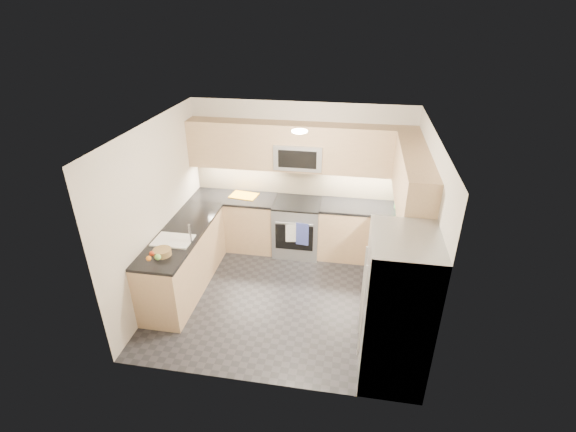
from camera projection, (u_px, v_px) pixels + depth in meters
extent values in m
cube|color=black|center=(284.00, 296.00, 6.15)|extent=(3.60, 3.20, 0.00)
cube|color=beige|center=(283.00, 130.00, 5.00)|extent=(3.60, 3.20, 0.02)
cube|color=beige|center=(300.00, 177.00, 6.98)|extent=(3.60, 0.02, 2.50)
cube|color=beige|center=(255.00, 295.00, 4.18)|extent=(3.60, 0.02, 2.50)
cube|color=beige|center=(158.00, 211.00, 5.85)|extent=(0.02, 3.20, 2.50)
cube|color=beige|center=(422.00, 232.00, 5.31)|extent=(0.02, 3.20, 2.50)
cube|color=tan|center=(235.00, 222.00, 7.25)|extent=(1.42, 0.60, 0.90)
cube|color=tan|center=(362.00, 233.00, 6.92)|extent=(1.42, 0.60, 0.90)
cube|color=tan|center=(391.00, 275.00, 5.85)|extent=(0.60, 1.70, 0.90)
cube|color=tan|center=(184.00, 261.00, 6.17)|extent=(0.60, 2.00, 0.90)
cube|color=black|center=(234.00, 198.00, 7.03)|extent=(1.42, 0.63, 0.04)
cube|color=black|center=(365.00, 207.00, 6.71)|extent=(1.42, 0.63, 0.04)
cube|color=black|center=(395.00, 246.00, 5.64)|extent=(0.63, 1.70, 0.04)
cube|color=black|center=(181.00, 233.00, 5.95)|extent=(0.63, 2.00, 0.04)
cube|color=tan|center=(299.00, 147.00, 6.56)|extent=(3.60, 0.35, 0.75)
cube|color=tan|center=(412.00, 182.00, 5.31)|extent=(0.35, 1.95, 0.75)
cube|color=#BFAC8A|center=(300.00, 180.00, 7.00)|extent=(3.60, 0.01, 0.51)
cube|color=#BFAC8A|center=(418.00, 220.00, 5.73)|extent=(0.01, 2.30, 0.51)
cube|color=#929599|center=(297.00, 228.00, 7.06)|extent=(0.76, 0.65, 0.91)
cube|color=black|center=(297.00, 203.00, 6.85)|extent=(0.76, 0.65, 0.03)
cube|color=black|center=(294.00, 238.00, 6.77)|extent=(0.62, 0.02, 0.45)
cylinder|color=#B2B5BA|center=(294.00, 224.00, 6.63)|extent=(0.60, 0.02, 0.02)
cube|color=#A7A9AF|center=(299.00, 155.00, 6.60)|extent=(0.76, 0.40, 0.40)
cube|color=black|center=(297.00, 160.00, 6.42)|extent=(0.60, 0.01, 0.28)
cube|color=#979B9E|center=(396.00, 309.00, 4.52)|extent=(0.70, 0.90, 1.80)
cylinder|color=#B2B5BA|center=(362.00, 313.00, 4.39)|extent=(0.02, 0.02, 1.20)
cylinder|color=#B2B5BA|center=(363.00, 292.00, 4.71)|extent=(0.02, 0.02, 1.20)
cube|color=white|center=(174.00, 245.00, 5.75)|extent=(0.52, 0.38, 0.16)
cylinder|color=silver|center=(190.00, 234.00, 5.62)|extent=(0.03, 0.03, 0.28)
cylinder|color=green|center=(403.00, 204.00, 6.61)|extent=(0.28, 0.28, 0.15)
cube|color=orange|center=(244.00, 196.00, 7.04)|extent=(0.49, 0.37, 0.01)
cylinder|color=olive|center=(162.00, 252.00, 5.39)|extent=(0.28, 0.28, 0.08)
sphere|color=#AB2F13|center=(152.00, 254.00, 5.23)|extent=(0.07, 0.07, 0.07)
sphere|color=#7DC655|center=(158.00, 257.00, 5.15)|extent=(0.08, 0.08, 0.08)
cube|color=white|center=(291.00, 233.00, 6.70)|extent=(0.17, 0.04, 0.31)
cube|color=#343F8F|center=(302.00, 234.00, 6.67)|extent=(0.21, 0.04, 0.39)
sphere|color=orange|center=(149.00, 258.00, 5.13)|extent=(0.06, 0.06, 0.06)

